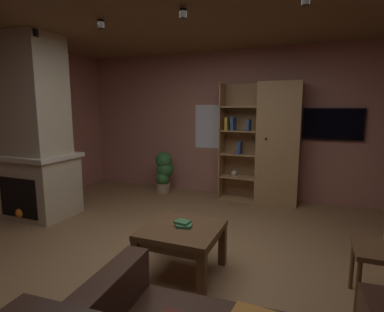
# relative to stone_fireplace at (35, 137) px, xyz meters

# --- Properties ---
(floor) EXTENTS (6.04, 5.35, 0.02)m
(floor) POSITION_rel_stone_fireplace_xyz_m (2.47, -0.56, -1.16)
(floor) COLOR olive
(floor) RESTS_ON ground
(wall_back) EXTENTS (6.16, 0.06, 2.55)m
(wall_back) POSITION_rel_stone_fireplace_xyz_m (2.47, 2.15, 0.12)
(wall_back) COLOR #AD7060
(wall_back) RESTS_ON ground
(window_pane_back) EXTENTS (0.63, 0.01, 0.79)m
(window_pane_back) POSITION_rel_stone_fireplace_xyz_m (1.95, 2.11, 0.07)
(window_pane_back) COLOR white
(stone_fireplace) EXTENTS (1.03, 0.80, 2.55)m
(stone_fireplace) POSITION_rel_stone_fireplace_xyz_m (0.00, 0.00, 0.00)
(stone_fireplace) COLOR #BCAD8E
(stone_fireplace) RESTS_ON ground
(bookshelf_cabinet) EXTENTS (1.28, 0.41, 1.97)m
(bookshelf_cabinet) POSITION_rel_stone_fireplace_xyz_m (3.07, 1.87, -0.17)
(bookshelf_cabinet) COLOR #A87F51
(bookshelf_cabinet) RESTS_ON ground
(coffee_table) EXTENTS (0.70, 0.69, 0.46)m
(coffee_table) POSITION_rel_stone_fireplace_xyz_m (2.58, -0.70, -0.77)
(coffee_table) COLOR brown
(coffee_table) RESTS_ON ground
(table_book_0) EXTENTS (0.16, 0.13, 0.03)m
(table_book_0) POSITION_rel_stone_fireplace_xyz_m (2.60, -0.69, -0.67)
(table_book_0) COLOR #387247
(table_book_0) RESTS_ON coffee_table
(table_book_1) EXTENTS (0.15, 0.13, 0.02)m
(table_book_1) POSITION_rel_stone_fireplace_xyz_m (2.57, -0.67, -0.65)
(table_book_1) COLOR #387247
(table_book_1) RESTS_ON coffee_table
(potted_floor_plant) EXTENTS (0.33, 0.33, 0.76)m
(potted_floor_plant) POSITION_rel_stone_fireplace_xyz_m (1.16, 1.74, -0.73)
(potted_floor_plant) COLOR #9E896B
(potted_floor_plant) RESTS_ON ground
(wall_mounted_tv) EXTENTS (0.89, 0.06, 0.50)m
(wall_mounted_tv) POSITION_rel_stone_fireplace_xyz_m (3.96, 2.09, 0.16)
(wall_mounted_tv) COLOR black
(track_light_spot_0) EXTENTS (0.07, 0.07, 0.09)m
(track_light_spot_0) POSITION_rel_stone_fireplace_xyz_m (0.41, -0.23, 1.33)
(track_light_spot_0) COLOR black
(track_light_spot_1) EXTENTS (0.07, 0.07, 0.09)m
(track_light_spot_1) POSITION_rel_stone_fireplace_xyz_m (1.43, -0.26, 1.33)
(track_light_spot_1) COLOR black
(track_light_spot_2) EXTENTS (0.07, 0.07, 0.09)m
(track_light_spot_2) POSITION_rel_stone_fireplace_xyz_m (2.42, -0.28, 1.33)
(track_light_spot_2) COLOR black
(track_light_spot_3) EXTENTS (0.07, 0.07, 0.09)m
(track_light_spot_3) POSITION_rel_stone_fireplace_xyz_m (3.54, -0.24, 1.33)
(track_light_spot_3) COLOR black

